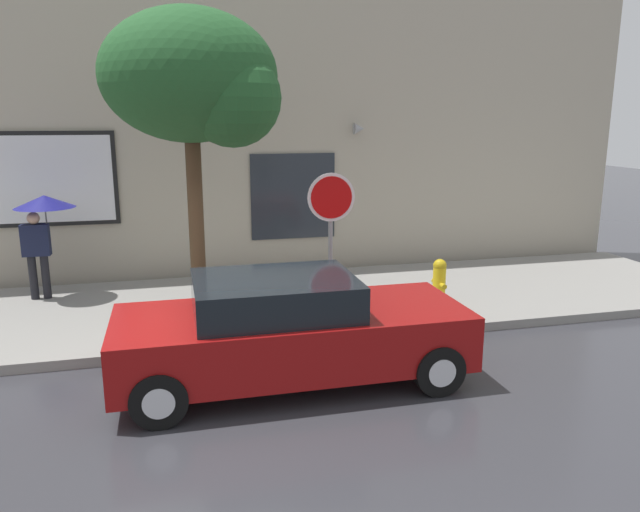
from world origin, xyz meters
name	(u,v)px	position (x,y,z in m)	size (l,w,h in m)	color
ground_plane	(195,389)	(0.00, 0.00, 0.00)	(60.00, 60.00, 0.00)	#333338
sidewalk	(187,311)	(0.00, 3.00, 0.07)	(20.00, 4.00, 0.15)	gray
building_facade	(174,109)	(-0.02, 5.50, 3.48)	(20.00, 0.67, 7.00)	#B2A893
parked_car	(289,331)	(1.21, -0.07, 0.70)	(4.42, 1.82, 1.40)	maroon
fire_hydrant	(439,283)	(4.24, 2.03, 0.56)	(0.30, 0.44, 0.82)	yellow
pedestrian_with_umbrella	(42,216)	(-2.37, 4.13, 1.65)	(1.03, 1.03, 1.86)	black
street_tree	(198,82)	(0.32, 2.09, 3.84)	(2.59, 2.20, 4.75)	#4C3823
stop_sign	(331,217)	(2.26, 1.85, 1.81)	(0.76, 0.10, 2.35)	gray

